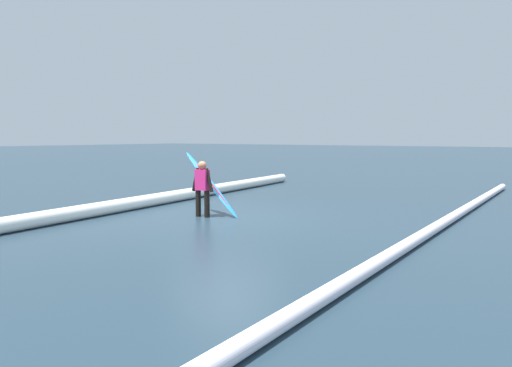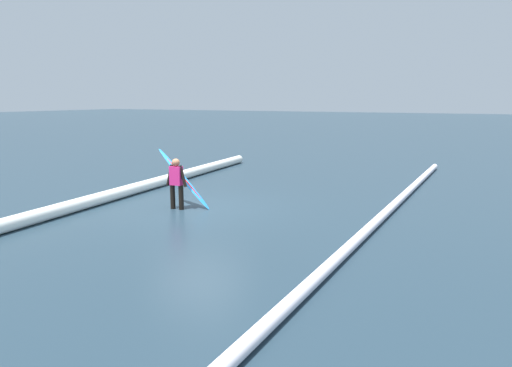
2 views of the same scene
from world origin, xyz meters
TOP-DOWN VIEW (x-y plane):
  - ground_plane at (0.00, 0.00)m, footprint 187.46×187.46m
  - surfer at (0.35, -0.53)m, footprint 0.22×0.68m
  - surfboard at (-0.02, -0.55)m, footprint 0.31×1.79m
  - wave_crest_foreground at (1.90, -2.84)m, footprint 21.15×1.68m
  - wave_crest_midground at (-1.77, 4.91)m, footprint 18.18×0.79m

SIDE VIEW (x-z plane):
  - ground_plane at x=0.00m, z-range 0.00..0.00m
  - wave_crest_midground at x=-1.77m, z-range 0.00..0.22m
  - wave_crest_foreground at x=1.90m, z-range 0.00..0.36m
  - surfer at x=0.35m, z-range 0.09..1.52m
  - surfboard at x=-0.02m, z-range -0.01..1.64m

